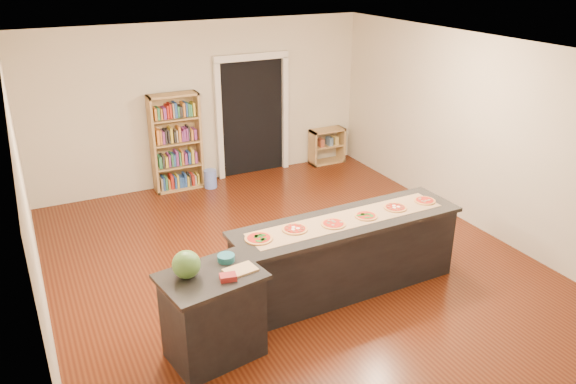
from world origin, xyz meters
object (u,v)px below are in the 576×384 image
side_counter (213,316)px  low_shelf (327,146)px  kitchen_island (346,254)px  bookshelf (176,143)px  waste_bin (210,179)px  watermelon (186,264)px

side_counter → low_shelf: bearing=39.5°
kitchen_island → bookshelf: (-0.91, 4.02, 0.37)m
waste_bin → side_counter: bearing=-108.6°
side_counter → low_shelf: (3.92, 4.50, -0.14)m
watermelon → waste_bin: bearing=68.6°
low_shelf → kitchen_island: bearing=-117.2°
bookshelf → low_shelf: (2.98, 0.00, -0.50)m
kitchen_island → low_shelf: kitchen_island is taller
side_counter → bookshelf: size_ratio=0.57×
kitchen_island → bookshelf: size_ratio=1.69×
side_counter → bookshelf: (0.94, 4.50, 0.36)m
side_counter → watermelon: watermelon is taller
kitchen_island → watermelon: (-2.07, -0.42, 0.62)m
bookshelf → low_shelf: bookshelf is taller
kitchen_island → watermelon: 2.20m
side_counter → watermelon: (-0.21, 0.06, 0.61)m
watermelon → kitchen_island: bearing=11.3°
low_shelf → watermelon: size_ratio=2.49×
side_counter → watermelon: size_ratio=3.51×
waste_bin → watermelon: watermelon is taller
waste_bin → kitchen_island: bearing=-83.9°
waste_bin → watermelon: bearing=-111.4°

